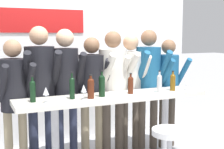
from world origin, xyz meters
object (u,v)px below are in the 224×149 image
(person_far_left, at_px, (14,91))
(wine_bottle_0, at_px, (102,85))
(person_center, at_px, (92,84))
(wine_bottle_2, at_px, (159,82))
(person_center_left, at_px, (66,80))
(wine_bottle_4, at_px, (72,87))
(bar_stool, at_px, (169,146))
(person_center_right, at_px, (113,80))
(person_left, at_px, (40,81))
(wine_bottle_3, at_px, (33,90))
(person_right, at_px, (131,79))
(tasting_table, at_px, (114,108))
(wine_bottle_5, at_px, (91,87))
(wine_glass_1, at_px, (84,89))
(wine_glass_0, at_px, (46,92))
(person_far_right, at_px, (149,76))
(wine_glass_2, at_px, (187,81))
(wine_bottle_1, at_px, (131,84))
(wine_bottle_6, at_px, (173,81))
(person_rightmost, at_px, (168,81))

(person_far_left, height_order, wine_bottle_0, person_far_left)
(person_center, xyz_separation_m, wine_bottle_2, (0.73, -0.56, 0.06))
(person_center_left, xyz_separation_m, person_center, (0.38, 0.01, -0.08))
(person_far_left, height_order, wine_bottle_4, person_far_left)
(bar_stool, distance_m, person_center_right, 1.23)
(person_far_left, bearing_deg, person_center_left, -0.95)
(person_far_left, bearing_deg, person_left, 7.73)
(person_center_right, relative_size, wine_bottle_3, 5.92)
(person_center, distance_m, person_right, 0.60)
(person_center_left, distance_m, person_center, 0.38)
(tasting_table, bearing_deg, wine_bottle_5, -166.78)
(wine_bottle_5, bearing_deg, person_center, 67.85)
(person_center_left, bearing_deg, wine_bottle_2, -21.62)
(person_far_left, bearing_deg, wine_glass_1, -41.91)
(person_left, xyz_separation_m, wine_glass_0, (-0.06, -0.58, -0.04))
(wine_glass_1, bearing_deg, person_center, 60.97)
(person_far_right, bearing_deg, tasting_table, -144.26)
(person_right, xyz_separation_m, person_far_right, (0.27, -0.06, 0.04))
(bar_stool, xyz_separation_m, wine_bottle_3, (-1.46, 0.56, 0.69))
(person_far_left, height_order, person_center_left, person_center_left)
(person_far_left, height_order, wine_glass_2, person_far_left)
(wine_bottle_0, bearing_deg, wine_bottle_1, 3.44)
(wine_bottle_2, bearing_deg, person_center_left, 153.98)
(person_center_right, bearing_deg, wine_bottle_0, -134.37)
(person_center, xyz_separation_m, wine_glass_2, (1.16, -0.58, 0.05))
(person_center_left, bearing_deg, wine_bottle_4, -93.35)
(wine_glass_0, height_order, wine_glass_2, same)
(person_center_right, height_order, wine_bottle_5, person_center_right)
(wine_glass_0, bearing_deg, wine_bottle_6, 1.48)
(person_center_right, xyz_separation_m, wine_bottle_0, (-0.36, -0.46, 0.03))
(person_rightmost, bearing_deg, bar_stool, -125.95)
(bar_stool, height_order, person_center_left, person_center_left)
(person_center_right, distance_m, wine_bottle_3, 1.27)
(wine_bottle_0, relative_size, wine_bottle_5, 1.13)
(person_center_right, height_order, wine_bottle_3, person_center_right)
(wine_bottle_3, relative_size, wine_bottle_4, 0.93)
(person_right, relative_size, person_far_right, 0.96)
(person_left, height_order, person_right, person_left)
(wine_bottle_0, distance_m, wine_bottle_2, 0.80)
(wine_glass_0, distance_m, wine_glass_1, 0.44)
(bar_stool, distance_m, wine_bottle_6, 0.94)
(person_center, distance_m, wine_bottle_4, 0.68)
(person_far_right, bearing_deg, wine_bottle_1, -134.38)
(tasting_table, distance_m, person_far_left, 1.25)
(wine_bottle_3, relative_size, wine_glass_1, 1.70)
(person_far_left, xyz_separation_m, wine_bottle_0, (0.98, -0.44, 0.08))
(person_right, relative_size, wine_bottle_6, 6.38)
(person_rightmost, bearing_deg, person_right, 170.66)
(person_far_left, height_order, person_far_right, person_far_right)
(wine_bottle_5, xyz_separation_m, wine_bottle_6, (1.20, 0.04, -0.01))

